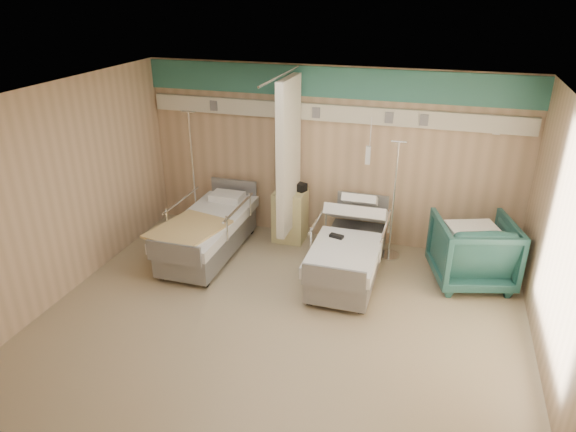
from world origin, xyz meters
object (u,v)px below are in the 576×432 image
(bed_left, at_px, (209,237))
(bedside_cabinet, at_px, (290,215))
(visitor_armchair, at_px, (473,251))
(iv_stand_right, at_px, (390,234))
(iv_stand_left, at_px, (196,205))
(bed_right, at_px, (349,257))

(bed_left, xyz_separation_m, bedside_cabinet, (1.05, 0.90, 0.11))
(bed_left, relative_size, bedside_cabinet, 2.54)
(visitor_armchair, bearing_deg, bed_left, -10.54)
(visitor_armchair, distance_m, iv_stand_right, 1.25)
(bedside_cabinet, distance_m, iv_stand_left, 1.68)
(bed_right, relative_size, bedside_cabinet, 2.54)
(bed_left, height_order, iv_stand_left, iv_stand_left)
(bed_left, xyz_separation_m, iv_stand_right, (2.70, 0.77, 0.07))
(bed_right, distance_m, iv_stand_left, 2.95)
(bedside_cabinet, bearing_deg, bed_left, -139.40)
(bed_left, distance_m, bedside_cabinet, 1.39)
(visitor_armchair, distance_m, iv_stand_left, 4.53)
(bedside_cabinet, bearing_deg, iv_stand_right, -4.52)
(iv_stand_right, xyz_separation_m, iv_stand_left, (-3.32, 0.07, 0.04))
(bedside_cabinet, relative_size, iv_stand_right, 0.46)
(bed_right, bearing_deg, bed_left, 180.00)
(iv_stand_right, relative_size, iv_stand_left, 0.91)
(iv_stand_left, bearing_deg, iv_stand_right, -1.20)
(iv_stand_left, bearing_deg, bedside_cabinet, 2.09)
(bedside_cabinet, xyz_separation_m, iv_stand_left, (-1.67, -0.06, -0.00))
(bed_left, relative_size, iv_stand_right, 1.16)
(bed_right, distance_m, bed_left, 2.20)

